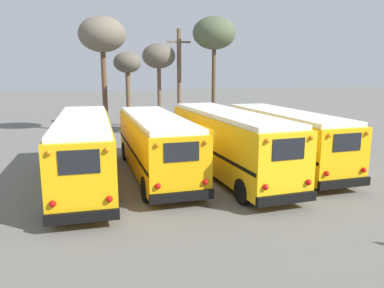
# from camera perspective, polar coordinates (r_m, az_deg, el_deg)

# --- Properties ---
(ground_plane) EXTENTS (160.00, 160.00, 0.00)m
(ground_plane) POSITION_cam_1_polar(r_m,az_deg,el_deg) (18.40, 0.34, -5.05)
(ground_plane) COLOR #66635E
(school_bus_0) EXTENTS (2.69, 10.75, 3.11)m
(school_bus_0) POSITION_cam_1_polar(r_m,az_deg,el_deg) (17.53, -16.10, -0.64)
(school_bus_0) COLOR #EAAA0F
(school_bus_0) RESTS_ON ground
(school_bus_1) EXTENTS (2.59, 10.13, 2.97)m
(school_bus_1) POSITION_cam_1_polar(r_m,az_deg,el_deg) (18.50, -5.53, 0.18)
(school_bus_1) COLOR #E5A00C
(school_bus_1) RESTS_ON ground
(school_bus_2) EXTENTS (2.93, 10.77, 3.17)m
(school_bus_2) POSITION_cam_1_polar(r_m,az_deg,el_deg) (18.44, 5.51, 0.46)
(school_bus_2) COLOR yellow
(school_bus_2) RESTS_ON ground
(school_bus_3) EXTENTS (2.70, 9.79, 3.03)m
(school_bus_3) POSITION_cam_1_polar(r_m,az_deg,el_deg) (20.38, 13.90, 1.03)
(school_bus_3) COLOR #EAAA0F
(school_bus_3) RESTS_ON ground
(utility_pole) EXTENTS (1.80, 0.33, 8.20)m
(utility_pole) POSITION_cam_1_polar(r_m,az_deg,el_deg) (29.33, -1.96, 9.42)
(utility_pole) COLOR brown
(utility_pole) RESTS_ON ground
(bare_tree_0) EXTENTS (3.69, 3.69, 9.27)m
(bare_tree_0) POSITION_cam_1_polar(r_m,az_deg,el_deg) (31.29, -13.53, 15.73)
(bare_tree_0) COLOR brown
(bare_tree_0) RESTS_ON ground
(bare_tree_1) EXTENTS (3.16, 3.16, 8.98)m
(bare_tree_1) POSITION_cam_1_polar(r_m,az_deg,el_deg) (28.51, 3.40, 16.32)
(bare_tree_1) COLOR brown
(bare_tree_1) RESTS_ON ground
(bare_tree_2) EXTENTS (2.51, 2.51, 7.13)m
(bare_tree_2) POSITION_cam_1_polar(r_m,az_deg,el_deg) (29.25, -5.09, 12.96)
(bare_tree_2) COLOR brown
(bare_tree_2) RESTS_ON ground
(bare_tree_3) EXTENTS (2.51, 2.51, 6.74)m
(bare_tree_3) POSITION_cam_1_polar(r_m,az_deg,el_deg) (35.07, -9.81, 11.75)
(bare_tree_3) COLOR brown
(bare_tree_3) RESTS_ON ground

